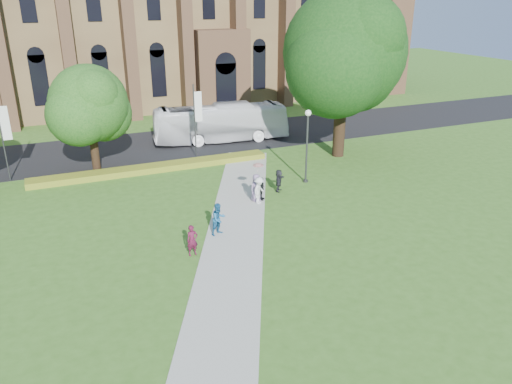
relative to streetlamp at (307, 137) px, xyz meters
name	(u,v)px	position (x,y,z in m)	size (l,w,h in m)	color
ground	(242,239)	(-7.50, -6.50, -3.30)	(160.00, 160.00, 0.00)	#37621D
road	(159,145)	(-7.50, 13.50, -3.29)	(160.00, 10.00, 0.02)	black
footpath	(236,231)	(-7.50, -5.50, -3.28)	(3.20, 30.00, 0.04)	#B2B2A8
flower_hedge	(154,168)	(-9.50, 6.70, -3.07)	(18.00, 1.40, 0.45)	#B69524
streetlamp	(307,137)	(0.00, 0.00, 0.00)	(0.44, 0.44, 5.24)	#38383D
large_tree	(344,52)	(5.50, 4.50, 5.07)	(9.60, 9.60, 13.20)	#332114
street_tree_1	(89,104)	(-13.50, 8.00, 1.93)	(5.60, 5.60, 8.05)	#332114
banner_pole_0	(196,117)	(-5.39, 8.70, 0.09)	(0.70, 0.10, 6.00)	#38383D
banner_pole_1	(3,135)	(-19.39, 8.70, 0.09)	(0.70, 0.10, 6.00)	#38383D
tour_coach	(221,123)	(-1.98, 12.47, -1.59)	(2.84, 12.13, 3.38)	white
pedestrian_0	(192,240)	(-10.54, -7.27, -2.43)	(0.60, 0.39, 1.65)	#51122B
pedestrian_1	(219,219)	(-8.51, -5.53, -2.33)	(0.90, 0.70, 1.84)	#1B5788
pedestrian_2	(259,191)	(-4.69, -2.39, -2.37)	(1.14, 0.66, 1.77)	silver
pedestrian_3	(261,189)	(-4.31, -1.87, -2.49)	(0.90, 0.38, 1.54)	black
pedestrian_4	(256,188)	(-4.67, -1.88, -2.35)	(0.88, 0.58, 1.81)	gray
pedestrian_5	(279,180)	(-2.59, -0.93, -2.49)	(1.42, 0.45, 1.54)	#222229
parasol	(258,169)	(-4.49, -1.78, -1.14)	(0.69, 0.69, 0.61)	pink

